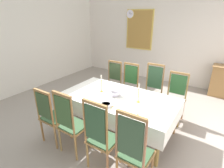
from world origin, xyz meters
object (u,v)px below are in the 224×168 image
object	(u,v)px
candlestick_west	(101,85)
candlestick_east	(138,95)
chair_south_c	(101,136)
chair_north_d	(175,97)
chair_south_b	(71,123)
mounted_clock	(130,14)
chair_north_b	(128,85)
bowl_near_left	(129,113)
chair_north_a	(112,82)
spoon_secondary	(112,107)
chair_north_c	(152,90)
bowl_near_right	(106,105)
spoon_primary	(137,115)
dining_table	(119,100)
chair_south_a	(52,115)
chair_south_d	(134,150)
framed_painting	(139,30)
soup_tureen	(115,91)

from	to	relation	value
candlestick_west	candlestick_east	bearing A→B (deg)	-0.00
candlestick_east	chair_south_c	bearing A→B (deg)	-96.24
chair_south_c	chair_north_d	size ratio (longest dim) A/B	1.11
chair_south_b	mounted_clock	bearing A→B (deg)	106.08
chair_north_b	mounted_clock	size ratio (longest dim) A/B	3.65
bowl_near_left	chair_north_d	bearing A→B (deg)	75.70
chair_north_a	spoon_secondary	size ratio (longest dim) A/B	6.36
chair_north_c	bowl_near_left	xyz separation A→B (m)	(0.17, -1.46, 0.17)
bowl_near_right	chair_south_b	bearing A→B (deg)	-119.95
bowl_near_right	bowl_near_left	bearing A→B (deg)	-0.91
chair_north_c	chair_north_d	world-z (taller)	chair_north_c
chair_north_b	bowl_near_right	size ratio (longest dim) A/B	5.89
spoon_primary	dining_table	bearing A→B (deg)	158.96
chair_south_a	chair_south_d	world-z (taller)	chair_south_d
chair_north_d	framed_painting	world-z (taller)	framed_painting
bowl_near_right	chair_north_b	bearing A→B (deg)	102.67
chair_north_a	bowl_near_left	world-z (taller)	chair_north_a
candlestick_east	chair_south_d	bearing A→B (deg)	-66.90
dining_table	spoon_secondary	size ratio (longest dim) A/B	12.73
candlestick_west	candlestick_east	world-z (taller)	candlestick_east
chair_south_a	chair_south_c	world-z (taller)	chair_south_c
dining_table	chair_south_b	xyz separation A→B (m)	(-0.32, -1.01, -0.08)
chair_south_c	candlestick_east	bearing A→B (deg)	83.76
candlestick_west	bowl_near_left	size ratio (longest dim) A/B	2.12
chair_south_a	framed_painting	size ratio (longest dim) A/B	0.82
chair_south_b	spoon_secondary	distance (m)	0.76
dining_table	mounted_clock	distance (m)	3.99
bowl_near_right	chair_north_c	bearing A→B (deg)	78.16
chair_south_b	candlestick_west	size ratio (longest dim) A/B	3.24
bowl_near_right	spoon_secondary	bearing A→B (deg)	12.14
chair_north_d	chair_south_c	bearing A→B (deg)	74.94
chair_south_b	soup_tureen	bearing A→B (deg)	77.13
chair_north_d	bowl_near_right	size ratio (longest dim) A/B	5.77
chair_south_b	framed_painting	world-z (taller)	framed_painting
dining_table	chair_north_c	bearing A→B (deg)	72.87
chair_north_b	chair_south_c	world-z (taller)	chair_south_c
chair_south_b	chair_south_c	size ratio (longest dim) A/B	0.97
dining_table	bowl_near_right	distance (m)	0.45
chair_north_b	framed_painting	xyz separation A→B (m)	(-0.86, 2.32, 1.14)
candlestick_west	spoon_secondary	xyz separation A→B (m)	(0.55, -0.42, -0.14)
chair_north_a	mounted_clock	xyz separation A→B (m)	(-0.75, 2.31, 1.67)
chair_south_d	candlestick_west	bearing A→B (deg)	141.58
chair_south_c	candlestick_east	size ratio (longest dim) A/B	3.31
chair_south_a	framed_painting	distance (m)	4.49
chair_north_a	bowl_near_left	distance (m)	1.96
dining_table	bowl_near_left	world-z (taller)	bowl_near_left
chair_north_a	candlestick_west	xyz separation A→B (m)	(0.39, -1.00, 0.33)
spoon_primary	chair_south_b	bearing A→B (deg)	-133.72
chair_north_a	spoon_primary	size ratio (longest dim) A/B	6.41
chair_north_d	candlestick_west	world-z (taller)	candlestick_west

